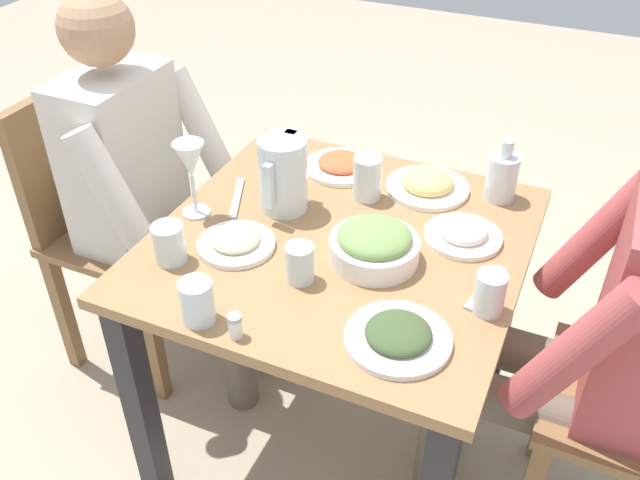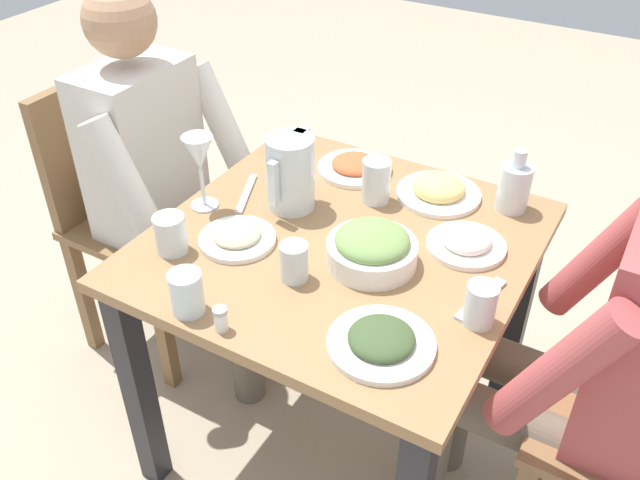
{
  "view_description": "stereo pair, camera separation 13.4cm",
  "coord_description": "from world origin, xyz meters",
  "px_view_note": "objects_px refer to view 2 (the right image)",
  "views": [
    {
      "loc": [
        1.2,
        0.49,
        1.66
      ],
      "look_at": [
        0.05,
        -0.03,
        0.73
      ],
      "focal_mm": 38.03,
      "sensor_mm": 36.0,
      "label": 1
    },
    {
      "loc": [
        1.14,
        0.61,
        1.66
      ],
      "look_at": [
        0.05,
        -0.03,
        0.73
      ],
      "focal_mm": 38.03,
      "sensor_mm": 36.0,
      "label": 2
    }
  ],
  "objects_px": {
    "diner_near": "(171,179)",
    "water_pitcher": "(290,173)",
    "water_glass_far_left": "(187,293)",
    "water_glass_near_right": "(480,305)",
    "plate_fries": "(439,190)",
    "salt_shaker": "(221,319)",
    "plate_rice_curry": "(355,166)",
    "dining_table": "(340,281)",
    "plate_beans": "(237,237)",
    "chair_near": "(126,203)",
    "wine_glass": "(199,157)",
    "oil_carafe": "(514,189)",
    "water_glass_center": "(171,234)",
    "water_glass_far_right": "(376,181)",
    "plate_dolmas": "(381,341)",
    "plate_yoghurt": "(467,242)",
    "water_glass_near_left": "(294,262)",
    "salad_bowl": "(372,248)",
    "diner_far": "(596,349)"
  },
  "relations": [
    {
      "from": "plate_beans",
      "to": "plate_fries",
      "type": "bearing_deg",
      "value": 141.76
    },
    {
      "from": "diner_near",
      "to": "water_pitcher",
      "type": "bearing_deg",
      "value": 87.64
    },
    {
      "from": "water_glass_near_right",
      "to": "dining_table",
      "type": "bearing_deg",
      "value": -106.31
    },
    {
      "from": "diner_near",
      "to": "water_pitcher",
      "type": "xyz_separation_m",
      "value": [
        0.02,
        0.42,
        0.15
      ]
    },
    {
      "from": "plate_fries",
      "to": "water_glass_far_right",
      "type": "xyz_separation_m",
      "value": [
        0.1,
        -0.13,
        0.04
      ]
    },
    {
      "from": "dining_table",
      "to": "plate_fries",
      "type": "bearing_deg",
      "value": 156.73
    },
    {
      "from": "diner_near",
      "to": "salad_bowl",
      "type": "bearing_deg",
      "value": 79.75
    },
    {
      "from": "water_glass_far_left",
      "to": "salt_shaker",
      "type": "distance_m",
      "value": 0.09
    },
    {
      "from": "plate_yoghurt",
      "to": "water_glass_near_right",
      "type": "bearing_deg",
      "value": 25.62
    },
    {
      "from": "dining_table",
      "to": "chair_near",
      "type": "bearing_deg",
      "value": -95.88
    },
    {
      "from": "chair_near",
      "to": "diner_near",
      "type": "height_order",
      "value": "diner_near"
    },
    {
      "from": "plate_yoghurt",
      "to": "water_glass_far_right",
      "type": "bearing_deg",
      "value": -106.28
    },
    {
      "from": "plate_dolmas",
      "to": "water_pitcher",
      "type": "bearing_deg",
      "value": -128.92
    },
    {
      "from": "plate_beans",
      "to": "oil_carafe",
      "type": "xyz_separation_m",
      "value": [
        -0.46,
        0.51,
        0.04
      ]
    },
    {
      "from": "plate_fries",
      "to": "water_glass_near_right",
      "type": "distance_m",
      "value": 0.47
    },
    {
      "from": "plate_beans",
      "to": "water_pitcher",
      "type": "bearing_deg",
      "value": 172.13
    },
    {
      "from": "plate_fries",
      "to": "plate_yoghurt",
      "type": "relative_size",
      "value": 1.18
    },
    {
      "from": "water_glass_far_left",
      "to": "salt_shaker",
      "type": "bearing_deg",
      "value": 82.87
    },
    {
      "from": "water_glass_far_left",
      "to": "water_glass_near_right",
      "type": "xyz_separation_m",
      "value": [
        -0.27,
        0.53,
        -0.0
      ]
    },
    {
      "from": "diner_near",
      "to": "water_glass_far_left",
      "type": "height_order",
      "value": "diner_near"
    },
    {
      "from": "plate_fries",
      "to": "wine_glass",
      "type": "distance_m",
      "value": 0.61
    },
    {
      "from": "plate_beans",
      "to": "water_glass_near_left",
      "type": "relative_size",
      "value": 2.06
    },
    {
      "from": "plate_yoghurt",
      "to": "salt_shaker",
      "type": "height_order",
      "value": "salt_shaker"
    },
    {
      "from": "water_pitcher",
      "to": "oil_carafe",
      "type": "distance_m",
      "value": 0.55
    },
    {
      "from": "water_glass_far_right",
      "to": "plate_yoghurt",
      "type": "bearing_deg",
      "value": 73.72
    },
    {
      "from": "water_pitcher",
      "to": "salad_bowl",
      "type": "relative_size",
      "value": 0.93
    },
    {
      "from": "plate_fries",
      "to": "water_glass_center",
      "type": "relative_size",
      "value": 2.35
    },
    {
      "from": "salad_bowl",
      "to": "plate_beans",
      "type": "height_order",
      "value": "salad_bowl"
    },
    {
      "from": "water_glass_far_right",
      "to": "oil_carafe",
      "type": "bearing_deg",
      "value": 113.74
    },
    {
      "from": "oil_carafe",
      "to": "water_glass_far_right",
      "type": "bearing_deg",
      "value": -66.26
    },
    {
      "from": "salt_shaker",
      "to": "diner_near",
      "type": "bearing_deg",
      "value": -131.02
    },
    {
      "from": "water_glass_far_right",
      "to": "oil_carafe",
      "type": "xyz_separation_m",
      "value": [
        -0.14,
        0.31,
        -0.0
      ]
    },
    {
      "from": "salad_bowl",
      "to": "water_glass_far_right",
      "type": "height_order",
      "value": "water_glass_far_right"
    },
    {
      "from": "plate_fries",
      "to": "water_glass_center",
      "type": "bearing_deg",
      "value": -40.12
    },
    {
      "from": "plate_rice_curry",
      "to": "wine_glass",
      "type": "bearing_deg",
      "value": -35.24
    },
    {
      "from": "water_pitcher",
      "to": "water_glass_far_right",
      "type": "relative_size",
      "value": 1.67
    },
    {
      "from": "plate_dolmas",
      "to": "wine_glass",
      "type": "bearing_deg",
      "value": -110.31
    },
    {
      "from": "chair_near",
      "to": "wine_glass",
      "type": "relative_size",
      "value": 4.57
    },
    {
      "from": "water_glass_near_right",
      "to": "plate_fries",
      "type": "bearing_deg",
      "value": -148.3
    },
    {
      "from": "water_glass_far_right",
      "to": "water_pitcher",
      "type": "bearing_deg",
      "value": -52.74
    },
    {
      "from": "diner_far",
      "to": "salad_bowl",
      "type": "xyz_separation_m",
      "value": [
        0.04,
        -0.5,
        0.1
      ]
    },
    {
      "from": "plate_beans",
      "to": "dining_table",
      "type": "bearing_deg",
      "value": 122.05
    },
    {
      "from": "plate_rice_curry",
      "to": "dining_table",
      "type": "bearing_deg",
      "value": 22.18
    },
    {
      "from": "water_pitcher",
      "to": "water_glass_far_right",
      "type": "xyz_separation_m",
      "value": [
        -0.13,
        0.17,
        -0.04
      ]
    },
    {
      "from": "plate_fries",
      "to": "water_pitcher",
      "type": "bearing_deg",
      "value": -53.38
    },
    {
      "from": "plate_beans",
      "to": "plate_fries",
      "type": "relative_size",
      "value": 0.84
    },
    {
      "from": "plate_fries",
      "to": "water_glass_near_right",
      "type": "xyz_separation_m",
      "value": [
        0.4,
        0.25,
        0.03
      ]
    },
    {
      "from": "wine_glass",
      "to": "oil_carafe",
      "type": "relative_size",
      "value": 1.19
    },
    {
      "from": "dining_table",
      "to": "water_glass_center",
      "type": "xyz_separation_m",
      "value": [
        0.23,
        -0.32,
        0.17
      ]
    },
    {
      "from": "chair_near",
      "to": "plate_dolmas",
      "type": "height_order",
      "value": "chair_near"
    }
  ]
}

